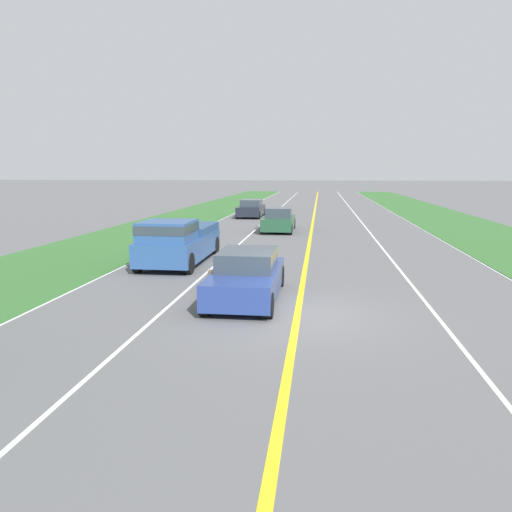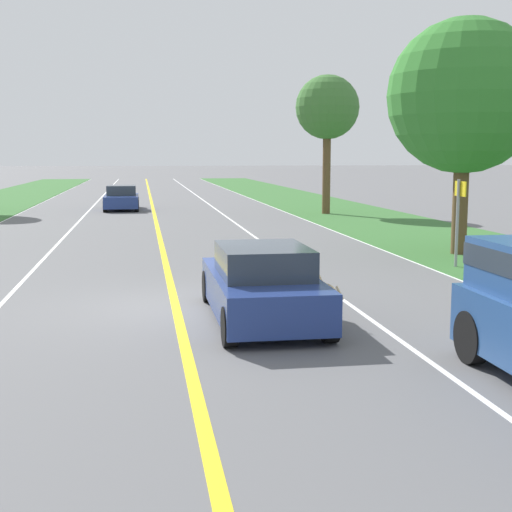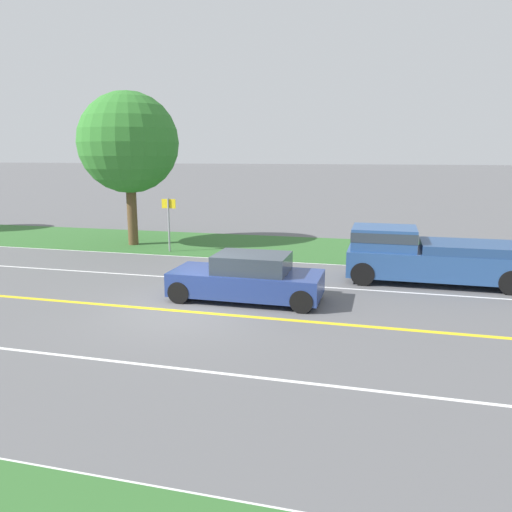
# 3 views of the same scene
# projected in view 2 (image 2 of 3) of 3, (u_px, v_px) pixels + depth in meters

# --- Properties ---
(ground_plane) EXTENTS (400.00, 400.00, 0.00)m
(ground_plane) POSITION_uv_depth(u_px,v_px,m) (176.00, 307.00, 14.20)
(ground_plane) COLOR #5B5B5E
(centre_divider_line) EXTENTS (0.18, 160.00, 0.01)m
(centre_divider_line) POSITION_uv_depth(u_px,v_px,m) (176.00, 307.00, 14.20)
(centre_divider_line) COLOR yellow
(centre_divider_line) RESTS_ON ground
(lane_edge_line_right) EXTENTS (0.14, 160.00, 0.01)m
(lane_edge_line_right) POSITION_uv_depth(u_px,v_px,m) (503.00, 296.00, 15.30)
(lane_edge_line_right) COLOR white
(lane_edge_line_right) RESTS_ON ground
(lane_dash_same_dir) EXTENTS (0.10, 160.00, 0.01)m
(lane_dash_same_dir) POSITION_uv_depth(u_px,v_px,m) (345.00, 301.00, 14.75)
(lane_dash_same_dir) COLOR white
(lane_dash_same_dir) RESTS_ON ground
(ego_car) EXTENTS (1.85, 4.41, 1.39)m
(ego_car) POSITION_uv_depth(u_px,v_px,m) (262.00, 285.00, 13.02)
(ego_car) COLOR navy
(ego_car) RESTS_ON ground
(dog) EXTENTS (0.44, 1.01, 0.85)m
(dog) POSITION_uv_depth(u_px,v_px,m) (325.00, 292.00, 12.95)
(dog) COLOR #D1B784
(dog) RESTS_ON ground
(oncoming_car) EXTENTS (1.88, 4.30, 1.35)m
(oncoming_car) POSITION_uv_depth(u_px,v_px,m) (122.00, 198.00, 39.74)
(oncoming_car) COLOR navy
(oncoming_car) RESTS_ON ground
(roadside_tree_right_near) EXTENTS (4.57, 4.57, 7.03)m
(roadside_tree_right_near) POSITION_uv_depth(u_px,v_px,m) (464.00, 97.00, 21.09)
(roadside_tree_right_near) COLOR brown
(roadside_tree_right_near) RESTS_ON ground
(roadside_tree_right_far) EXTENTS (3.24, 3.24, 7.05)m
(roadside_tree_right_far) POSITION_uv_depth(u_px,v_px,m) (327.00, 108.00, 36.04)
(roadside_tree_right_far) COLOR brown
(roadside_tree_right_far) RESTS_ON ground
(street_sign) EXTENTS (0.11, 0.64, 2.37)m
(street_sign) POSITION_uv_depth(u_px,v_px,m) (458.00, 212.00, 19.03)
(street_sign) COLOR gray
(street_sign) RESTS_ON ground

